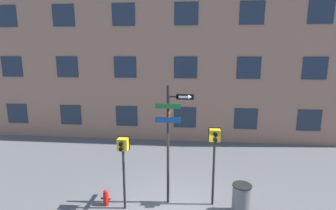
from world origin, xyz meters
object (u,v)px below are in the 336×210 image
at_px(fire_hydrant, 106,198).
at_px(trash_bin, 241,199).
at_px(street_sign_pole, 170,135).
at_px(pedestrian_signal_right, 214,145).
at_px(pedestrian_signal_left, 123,153).

distance_m(fire_hydrant, trash_bin, 4.49).
height_order(street_sign_pole, fire_hydrant, street_sign_pole).
relative_size(street_sign_pole, pedestrian_signal_right, 1.51).
distance_m(street_sign_pole, fire_hydrant, 3.08).
distance_m(street_sign_pole, trash_bin, 3.07).
xyz_separation_m(pedestrian_signal_right, trash_bin, (0.88, -0.41, -1.64)).
relative_size(street_sign_pole, fire_hydrant, 7.31).
relative_size(pedestrian_signal_left, trash_bin, 2.48).
bearing_deg(fire_hydrant, pedestrian_signal_left, -10.72).
relative_size(street_sign_pole, pedestrian_signal_left, 1.66).
height_order(pedestrian_signal_right, fire_hydrant, pedestrian_signal_right).
xyz_separation_m(pedestrian_signal_left, trash_bin, (3.79, 0.10, -1.44)).
distance_m(pedestrian_signal_right, trash_bin, 1.90).
relative_size(pedestrian_signal_left, pedestrian_signal_right, 0.91).
bearing_deg(trash_bin, pedestrian_signal_right, 154.97).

